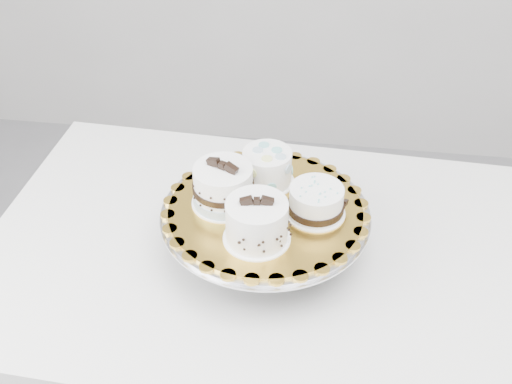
# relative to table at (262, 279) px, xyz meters

# --- Properties ---
(table) EXTENTS (1.14, 0.79, 0.75)m
(table) POSITION_rel_table_xyz_m (0.00, 0.00, 0.00)
(table) COLOR white
(table) RESTS_ON floor
(cake_stand) EXTENTS (0.39, 0.39, 0.11)m
(cake_stand) POSITION_rel_table_xyz_m (0.01, -0.01, 0.16)
(cake_stand) COLOR gray
(cake_stand) RESTS_ON table
(cake_board) EXTENTS (0.40, 0.40, 0.01)m
(cake_board) POSITION_rel_table_xyz_m (0.01, -0.01, 0.20)
(cake_board) COLOR gold
(cake_board) RESTS_ON cake_stand
(cake_swirl) EXTENTS (0.12, 0.12, 0.10)m
(cake_swirl) POSITION_rel_table_xyz_m (0.00, -0.10, 0.24)
(cake_swirl) COLOR white
(cake_swirl) RESTS_ON cake_board
(cake_banded) EXTENTS (0.14, 0.14, 0.10)m
(cake_banded) POSITION_rel_table_xyz_m (-0.07, -0.01, 0.24)
(cake_banded) COLOR white
(cake_banded) RESTS_ON cake_board
(cake_dots) EXTENTS (0.12, 0.12, 0.07)m
(cake_dots) POSITION_rel_table_xyz_m (-0.00, 0.07, 0.24)
(cake_dots) COLOR white
(cake_dots) RESTS_ON cake_board
(cake_ribbon) EXTENTS (0.12, 0.12, 0.06)m
(cake_ribbon) POSITION_rel_table_xyz_m (0.10, -0.01, 0.23)
(cake_ribbon) COLOR white
(cake_ribbon) RESTS_ON cake_board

